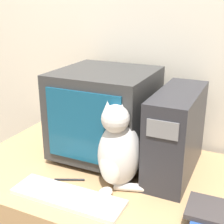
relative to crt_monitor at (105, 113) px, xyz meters
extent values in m
cube|color=beige|center=(0.07, 0.32, 0.25)|extent=(7.00, 0.05, 2.50)
cube|color=#333333|center=(0.00, 0.00, -0.21)|extent=(0.32, 0.26, 0.02)
cube|color=#333333|center=(0.00, 0.00, 0.01)|extent=(0.45, 0.44, 0.41)
cube|color=navy|center=(0.00, -0.22, 0.01)|extent=(0.36, 0.01, 0.32)
cube|color=#28282D|center=(0.36, -0.02, -0.03)|extent=(0.17, 0.47, 0.38)
cube|color=slate|center=(0.36, -0.25, 0.07)|extent=(0.12, 0.01, 0.07)
cube|color=silver|center=(0.03, -0.41, -0.22)|extent=(0.47, 0.14, 0.02)
cube|color=beige|center=(0.03, -0.41, -0.21)|extent=(0.42, 0.11, 0.00)
ellipsoid|color=silver|center=(0.17, -0.22, -0.09)|extent=(0.19, 0.22, 0.28)
ellipsoid|color=white|center=(0.17, -0.29, -0.11)|extent=(0.10, 0.07, 0.15)
sphere|color=silver|center=(0.17, -0.25, 0.09)|extent=(0.12, 0.12, 0.11)
cone|color=silver|center=(0.13, -0.25, 0.13)|extent=(0.04, 0.04, 0.04)
cone|color=silver|center=(0.20, -0.26, 0.13)|extent=(0.04, 0.04, 0.04)
ellipsoid|color=white|center=(0.16, -0.33, -0.21)|extent=(0.06, 0.08, 0.04)
cylinder|color=silver|center=(0.25, -0.25, -0.21)|extent=(0.17, 0.08, 0.03)
cube|color=#234793|center=(0.57, -0.30, -0.21)|extent=(0.13, 0.20, 0.03)
cube|color=#383333|center=(0.56, -0.30, -0.18)|extent=(0.16, 0.16, 0.02)
cylinder|color=black|center=(-0.03, -0.29, -0.22)|extent=(0.13, 0.06, 0.01)
camera|label=1|loc=(0.64, -1.29, 0.52)|focal=50.00mm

